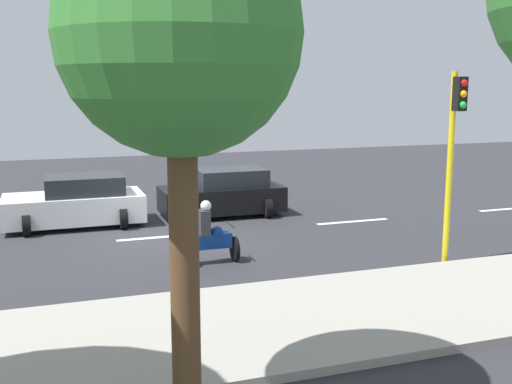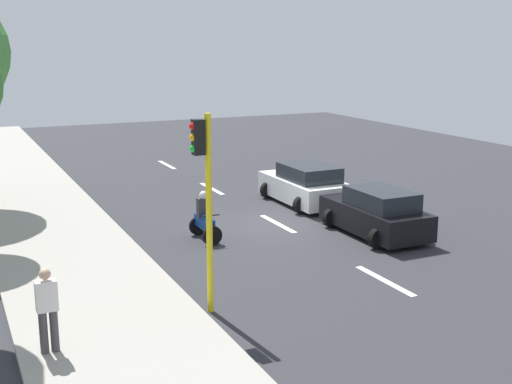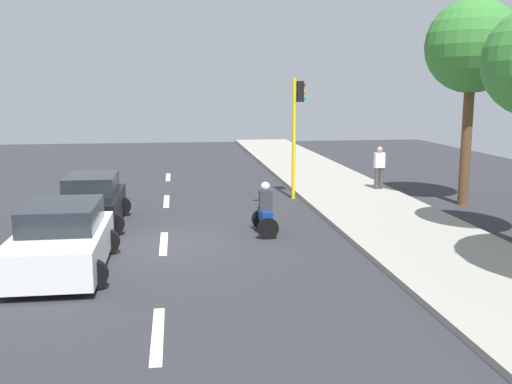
% 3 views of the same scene
% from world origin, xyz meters
% --- Properties ---
extents(ground_plane, '(40.00, 60.00, 0.10)m').
position_xyz_m(ground_plane, '(0.00, 0.00, -0.05)').
color(ground_plane, '#2D2D33').
extents(sidewalk, '(4.00, 60.00, 0.15)m').
position_xyz_m(sidewalk, '(7.00, 0.00, 0.07)').
color(sidewalk, '#9E998E').
rests_on(sidewalk, ground).
extents(lane_stripe_mid, '(0.20, 2.40, 0.01)m').
position_xyz_m(lane_stripe_mid, '(0.00, 0.00, 0.01)').
color(lane_stripe_mid, white).
rests_on(lane_stripe_mid, ground).
extents(lane_stripe_south, '(0.20, 2.40, 0.01)m').
position_xyz_m(lane_stripe_south, '(0.00, 6.00, 0.01)').
color(lane_stripe_south, white).
rests_on(lane_stripe_south, ground).
extents(lane_stripe_far_south, '(0.20, 2.40, 0.01)m').
position_xyz_m(lane_stripe_far_south, '(0.00, 12.00, 0.01)').
color(lane_stripe_far_south, white).
rests_on(lane_stripe_far_south, ground).
extents(car_black, '(2.16, 3.91, 1.52)m').
position_xyz_m(car_black, '(-2.20, 2.48, 0.71)').
color(car_black, black).
rests_on(car_black, ground).
extents(car_white, '(2.35, 4.05, 1.52)m').
position_xyz_m(car_white, '(-2.24, -2.10, 0.71)').
color(car_white, white).
rests_on(car_white, ground).
extents(motorcycle, '(0.60, 1.30, 1.53)m').
position_xyz_m(motorcycle, '(2.86, 0.65, 0.64)').
color(motorcycle, black).
rests_on(motorcycle, ground).
extents(traffic_light_corner, '(0.49, 0.24, 4.50)m').
position_xyz_m(traffic_light_corner, '(4.85, 5.92, 2.93)').
color(traffic_light_corner, yellow).
rests_on(traffic_light_corner, ground).
extents(street_tree_south, '(2.83, 2.83, 6.20)m').
position_xyz_m(street_tree_south, '(9.57, -1.41, 4.72)').
color(street_tree_south, brown).
rests_on(street_tree_south, ground).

